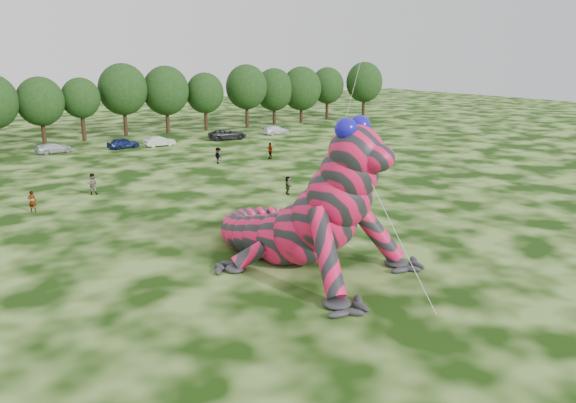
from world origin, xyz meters
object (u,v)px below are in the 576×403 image
Objects in this scene: spectator_2 at (218,156)px; tree_14 at (274,96)px; tree_17 at (364,90)px; car_4 at (123,143)px; car_5 at (160,141)px; spectator_0 at (32,201)px; inflatable_gecko at (286,189)px; car_7 at (276,130)px; flying_kite at (377,1)px; tree_16 at (327,93)px; spectator_5 at (288,185)px; tree_8 at (41,111)px; tree_11 at (166,100)px; car_6 at (228,134)px; tree_13 at (247,96)px; tree_9 at (82,109)px; tree_15 at (301,95)px; tree_10 at (124,100)px; car_3 at (54,148)px; tree_12 at (205,102)px; spectator_1 at (92,184)px; spectator_3 at (270,151)px.

tree_14 is at bearing -46.49° from spectator_2.
tree_17 is 2.56× the size of car_4.
spectator_2 reaches higher than car_5.
spectator_0 is (-19.97, -24.48, 0.20)m from car_5.
inflatable_gecko is 53.54m from car_7.
tree_14 is 0.91× the size of tree_17.
car_5 is (-1.44, 39.07, -14.80)m from flying_kite.
spectator_0 is at bearing -147.25° from tree_16.
tree_8 is at bearing 35.93° from spectator_5.
tree_11 is 44.25m from spectator_0.
spectator_0 is (-15.44, -25.50, 0.17)m from car_4.
tree_13 is at bearing -33.75° from car_6.
inflatable_gecko is at bearing -129.75° from tree_16.
tree_15 is (37.41, 0.43, 0.48)m from tree_9.
flying_kite reaches higher than tree_10.
tree_14 is at bearing 169.26° from tree_15.
spectator_0 is at bearing -118.18° from tree_10.
car_4 reaches higher than car_3.
tree_12 reaches higher than car_6.
tree_10 reaches higher than tree_9.
inflatable_gecko is 10.31× the size of spectator_0.
flying_kite reaches higher than car_3.
spectator_0 is (-31.97, -35.29, -3.63)m from tree_12.
spectator_0 is (-10.21, 19.82, -3.57)m from inflatable_gecko.
tree_8 is 5.30m from tree_9.
spectator_5 is at bearing 143.91° from car_7.
car_5 reaches higher than car_7.
tree_8 is at bearing -176.11° from tree_9.
tree_8 reaches higher than car_7.
spectator_5 is (0.14, -42.43, -4.46)m from tree_10.
tree_15 reaches higher than spectator_0.
car_4 reaches higher than car_5.
spectator_1 is at bearing -140.36° from tree_14.
tree_10 is (11.61, 1.59, 0.78)m from tree_8.
tree_10 is at bearing 178.51° from tree_15.
tree_13 is at bearing -78.84° from car_4.
tree_11 is 6.34× the size of spectator_5.
flying_kite is 58.71m from tree_15.
tree_12 is (12.62, -0.84, -0.77)m from tree_10.
tree_12 is (18.95, 0.39, 0.15)m from tree_9.
spectator_0 is at bearing 137.49° from car_6.
car_4 is 20.43m from spectator_3.
spectator_1 is at bearing 76.05° from spectator_5.
inflatable_gecko is 45.77m from car_4.
tree_16 reaches higher than tree_8.
spectator_3 is at bearing -154.90° from car_4.
tree_11 is 6.27m from tree_12.
tree_11 is (6.39, -0.38, -0.22)m from tree_10.
flying_kite is 4.41× the size of car_5.
inflatable_gecko is 68.25m from tree_15.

